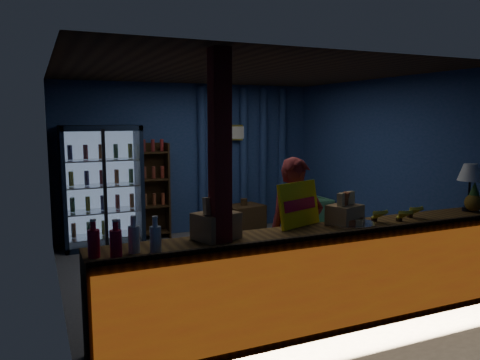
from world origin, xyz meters
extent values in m
plane|color=#515154|center=(0.00, 0.00, 0.00)|extent=(4.60, 4.60, 0.00)
plane|color=navy|center=(0.00, 2.20, 1.30)|extent=(4.60, 0.00, 4.60)
plane|color=navy|center=(0.00, -2.20, 1.30)|extent=(4.60, 0.00, 4.60)
plane|color=navy|center=(-2.30, 0.00, 1.30)|extent=(0.00, 4.40, 4.40)
plane|color=navy|center=(2.30, 0.00, 1.30)|extent=(0.00, 4.40, 4.40)
plane|color=#472D19|center=(0.00, 0.00, 2.60)|extent=(4.60, 4.60, 0.00)
cube|color=brown|center=(0.00, -1.90, 0.47)|extent=(4.40, 0.55, 0.95)
cube|color=red|center=(0.00, -2.19, 0.47)|extent=(4.35, 0.02, 0.81)
cube|color=#3A2612|center=(0.00, -2.17, 0.97)|extent=(4.40, 0.04, 0.04)
cube|color=maroon|center=(-1.05, -1.90, 1.30)|extent=(0.16, 0.16, 2.60)
cube|color=black|center=(-1.55, 2.12, 0.95)|extent=(1.20, 0.06, 1.90)
cube|color=black|center=(-2.12, 1.85, 0.95)|extent=(0.06, 0.60, 1.90)
cube|color=black|center=(-0.98, 1.85, 0.95)|extent=(0.06, 0.60, 1.90)
cube|color=black|center=(-1.55, 1.85, 1.86)|extent=(1.20, 0.60, 0.08)
cube|color=black|center=(-1.55, 1.85, 0.04)|extent=(1.20, 0.60, 0.08)
cube|color=#99B2D8|center=(-1.55, 2.07, 0.95)|extent=(1.08, 0.02, 1.74)
cube|color=white|center=(-1.55, 1.57, 0.95)|extent=(1.12, 0.02, 1.78)
cube|color=black|center=(-1.55, 1.55, 0.95)|extent=(0.05, 0.05, 1.80)
cube|color=silver|center=(-1.55, 1.85, 0.17)|extent=(1.08, 0.48, 0.02)
cylinder|color=#BF521B|center=(-2.00, 1.85, 0.30)|extent=(0.07, 0.07, 0.22)
cylinder|color=#1A6A29|center=(-1.77, 1.85, 0.30)|extent=(0.07, 0.07, 0.22)
cylinder|color=#ABAF1B|center=(-1.55, 1.85, 0.30)|extent=(0.07, 0.07, 0.22)
cylinder|color=navy|center=(-1.32, 1.85, 0.30)|extent=(0.07, 0.07, 0.22)
cylinder|color=maroon|center=(-1.10, 1.85, 0.30)|extent=(0.07, 0.07, 0.22)
cube|color=silver|center=(-1.55, 1.85, 0.57)|extent=(1.08, 0.48, 0.02)
cylinder|color=#1A6A29|center=(-2.00, 1.85, 0.70)|extent=(0.07, 0.07, 0.22)
cylinder|color=#ABAF1B|center=(-1.77, 1.85, 0.70)|extent=(0.07, 0.07, 0.22)
cylinder|color=navy|center=(-1.55, 1.85, 0.70)|extent=(0.07, 0.07, 0.22)
cylinder|color=maroon|center=(-1.32, 1.85, 0.70)|extent=(0.07, 0.07, 0.22)
cylinder|color=#BF521B|center=(-1.10, 1.85, 0.70)|extent=(0.07, 0.07, 0.22)
cube|color=silver|center=(-1.55, 1.85, 0.97)|extent=(1.08, 0.48, 0.02)
cylinder|color=#ABAF1B|center=(-2.00, 1.85, 1.10)|extent=(0.07, 0.07, 0.22)
cylinder|color=navy|center=(-1.77, 1.85, 1.10)|extent=(0.07, 0.07, 0.22)
cylinder|color=maroon|center=(-1.55, 1.85, 1.10)|extent=(0.07, 0.07, 0.22)
cylinder|color=#BF521B|center=(-1.32, 1.85, 1.10)|extent=(0.07, 0.07, 0.22)
cylinder|color=#1A6A29|center=(-1.10, 1.85, 1.10)|extent=(0.07, 0.07, 0.22)
cube|color=silver|center=(-1.55, 1.85, 1.37)|extent=(1.08, 0.48, 0.02)
cylinder|color=navy|center=(-2.00, 1.85, 1.50)|extent=(0.07, 0.07, 0.22)
cylinder|color=maroon|center=(-1.77, 1.85, 1.50)|extent=(0.07, 0.07, 0.22)
cylinder|color=#BF521B|center=(-1.55, 1.85, 1.50)|extent=(0.07, 0.07, 0.22)
cylinder|color=#1A6A29|center=(-1.32, 1.85, 1.50)|extent=(0.07, 0.07, 0.22)
cylinder|color=#ABAF1B|center=(-1.10, 1.85, 1.50)|extent=(0.07, 0.07, 0.22)
cube|color=#3A2612|center=(-0.70, 2.15, 0.80)|extent=(0.50, 0.02, 1.60)
cube|color=#3A2612|center=(-0.93, 2.02, 0.80)|extent=(0.03, 0.28, 1.60)
cube|color=#3A2612|center=(-0.46, 2.02, 0.80)|extent=(0.03, 0.28, 1.60)
cube|color=#3A2612|center=(-0.70, 2.02, 0.10)|extent=(0.46, 0.26, 0.02)
cube|color=#3A2612|center=(-0.70, 2.02, 0.55)|extent=(0.46, 0.26, 0.02)
cube|color=#3A2612|center=(-0.70, 2.02, 1.00)|extent=(0.46, 0.26, 0.02)
cube|color=#3A2612|center=(-0.70, 2.02, 1.45)|extent=(0.46, 0.26, 0.02)
cylinder|color=navy|center=(0.20, 2.14, 1.30)|extent=(0.14, 0.14, 2.50)
cylinder|color=navy|center=(0.60, 2.14, 1.30)|extent=(0.14, 0.14, 2.50)
cylinder|color=navy|center=(1.00, 2.14, 1.30)|extent=(0.14, 0.14, 2.50)
cylinder|color=navy|center=(1.40, 2.14, 1.30)|extent=(0.14, 0.14, 2.50)
cylinder|color=navy|center=(1.80, 2.14, 1.30)|extent=(0.14, 0.14, 2.50)
cube|color=gold|center=(0.85, 2.10, 1.75)|extent=(0.36, 0.03, 0.28)
cube|color=silver|center=(0.85, 2.08, 1.75)|extent=(0.30, 0.01, 0.22)
imported|color=maroon|center=(0.02, -1.38, 0.80)|extent=(0.67, 0.54, 1.61)
imported|color=#54A86E|center=(1.90, 1.36, 0.31)|extent=(0.68, 0.70, 0.62)
cube|color=#3A2612|center=(0.67, 1.40, 0.28)|extent=(0.70, 0.57, 0.56)
cylinder|color=#3A2612|center=(0.67, 1.40, 0.62)|extent=(0.11, 0.11, 0.11)
cube|color=#FBEF0D|center=(-0.13, -1.68, 1.17)|extent=(0.56, 0.29, 0.44)
cube|color=red|center=(-0.13, -1.70, 1.17)|extent=(0.45, 0.19, 0.11)
cylinder|color=red|center=(-2.11, -1.93, 1.06)|extent=(0.09, 0.09, 0.22)
cylinder|color=red|center=(-2.11, -1.93, 1.21)|extent=(0.04, 0.04, 0.08)
cylinder|color=white|center=(-2.11, -1.93, 1.24)|extent=(0.05, 0.05, 0.02)
cylinder|color=red|center=(-1.96, -2.01, 1.06)|extent=(0.09, 0.09, 0.22)
cylinder|color=red|center=(-1.96, -2.01, 1.21)|extent=(0.04, 0.04, 0.08)
cylinder|color=white|center=(-1.96, -2.01, 1.24)|extent=(0.05, 0.05, 0.02)
cylinder|color=silver|center=(-1.80, -1.93, 1.06)|extent=(0.09, 0.09, 0.22)
cylinder|color=silver|center=(-1.80, -1.93, 1.21)|extent=(0.04, 0.04, 0.08)
cylinder|color=white|center=(-1.80, -1.93, 1.24)|extent=(0.05, 0.05, 0.02)
cylinder|color=silver|center=(-1.65, -2.01, 1.06)|extent=(0.09, 0.09, 0.22)
cylinder|color=silver|center=(-1.65, -2.01, 1.21)|extent=(0.04, 0.04, 0.08)
cylinder|color=white|center=(-1.65, -2.01, 1.24)|extent=(0.05, 0.05, 0.02)
cube|color=#A1774E|center=(-1.05, -1.79, 1.07)|extent=(0.44, 0.41, 0.24)
cube|color=yellow|center=(-1.13, -1.82, 1.26)|extent=(0.11, 0.09, 0.15)
cube|color=#C95F25|center=(-1.05, -1.79, 1.26)|extent=(0.11, 0.09, 0.15)
cube|color=yellow|center=(-0.96, -1.76, 1.26)|extent=(0.11, 0.09, 0.15)
cube|color=#A1774E|center=(0.32, -1.82, 1.05)|extent=(0.38, 0.35, 0.20)
cube|color=yellow|center=(0.25, -1.84, 1.22)|extent=(0.10, 0.08, 0.13)
cube|color=#C95F25|center=(0.32, -1.82, 1.22)|extent=(0.10, 0.08, 0.13)
cube|color=yellow|center=(0.40, -1.79, 1.22)|extent=(0.10, 0.08, 0.13)
cylinder|color=silver|center=(0.39, -1.84, 0.96)|extent=(0.48, 0.48, 0.03)
cube|color=yellow|center=(0.48, -1.84, 1.00)|extent=(0.10, 0.07, 0.05)
cube|color=#C95F25|center=(0.46, -1.78, 1.00)|extent=(0.13, 0.13, 0.05)
cube|color=yellow|center=(0.39, -1.75, 1.00)|extent=(0.07, 0.10, 0.05)
cube|color=#C95F25|center=(0.32, -1.78, 1.00)|extent=(0.13, 0.13, 0.05)
cube|color=yellow|center=(0.30, -1.84, 1.00)|extent=(0.10, 0.07, 0.05)
cube|color=#C95F25|center=(0.32, -1.91, 1.00)|extent=(0.13, 0.13, 0.05)
cube|color=yellow|center=(0.39, -1.94, 1.00)|extent=(0.07, 0.10, 0.05)
cube|color=#C95F25|center=(0.46, -1.91, 1.00)|extent=(0.13, 0.13, 0.05)
cylinder|color=black|center=(2.05, -1.83, 0.97)|extent=(0.13, 0.13, 0.04)
cylinder|color=black|center=(2.05, -1.83, 1.17)|extent=(0.03, 0.03, 0.39)
cone|color=white|center=(2.05, -1.83, 1.40)|extent=(0.28, 0.28, 0.19)
sphere|color=#8A6319|center=(2.05, -1.89, 1.06)|extent=(0.20, 0.20, 0.20)
cone|color=#28551D|center=(2.05, -1.89, 1.23)|extent=(0.11, 0.11, 0.15)
camera|label=1|loc=(-2.50, -5.60, 2.03)|focal=35.00mm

